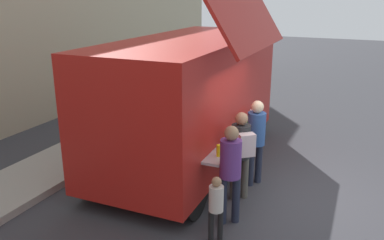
{
  "coord_description": "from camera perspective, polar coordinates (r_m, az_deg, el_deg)",
  "views": [
    {
      "loc": [
        -7.27,
        -1.12,
        3.84
      ],
      "look_at": [
        -0.02,
        2.18,
        1.3
      ],
      "focal_mm": 37.54,
      "sensor_mm": 36.0,
      "label": 1
    }
  ],
  "objects": [
    {
      "name": "customer_front_ordering",
      "position": [
        8.23,
        9.09,
        -2.17
      ],
      "size": [
        0.37,
        0.37,
        1.8
      ],
      "rotation": [
        0.0,
        0.0,
        1.08
      ],
      "color": "#202537",
      "rests_on": "ground"
    },
    {
      "name": "child_near_queue",
      "position": [
        6.43,
        3.44,
        -11.79
      ],
      "size": [
        0.23,
        0.23,
        1.14
      ],
      "rotation": [
        0.0,
        0.0,
        0.55
      ],
      "color": "black",
      "rests_on": "ground"
    },
    {
      "name": "food_truck_main",
      "position": [
        9.14,
        -0.07,
        3.37
      ],
      "size": [
        6.06,
        3.09,
        3.81
      ],
      "rotation": [
        0.0,
        0.0,
        0.02
      ],
      "color": "#B21F19",
      "rests_on": "ground"
    },
    {
      "name": "customer_rear_waiting",
      "position": [
        6.79,
        5.48,
        -6.6
      ],
      "size": [
        0.36,
        0.36,
        1.77
      ],
      "rotation": [
        0.0,
        0.0,
        0.61
      ],
      "color": "#1E2335",
      "rests_on": "ground"
    },
    {
      "name": "trash_bin",
      "position": [
        13.66,
        -2.4,
        3.52
      ],
      "size": [
        0.6,
        0.6,
        1.0
      ],
      "primitive_type": "cylinder",
      "color": "#2C6434",
      "rests_on": "ground"
    },
    {
      "name": "customer_mid_with_backpack",
      "position": [
        7.57,
        7.02,
        -3.93
      ],
      "size": [
        0.55,
        0.52,
        1.75
      ],
      "rotation": [
        0.0,
        0.0,
        0.69
      ],
      "color": "#4E4B43",
      "rests_on": "ground"
    },
    {
      "name": "ground_plane",
      "position": [
        8.3,
        14.15,
        -10.48
      ],
      "size": [
        60.0,
        60.0,
        0.0
      ],
      "primitive_type": "plane",
      "color": "#38383D"
    }
  ]
}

